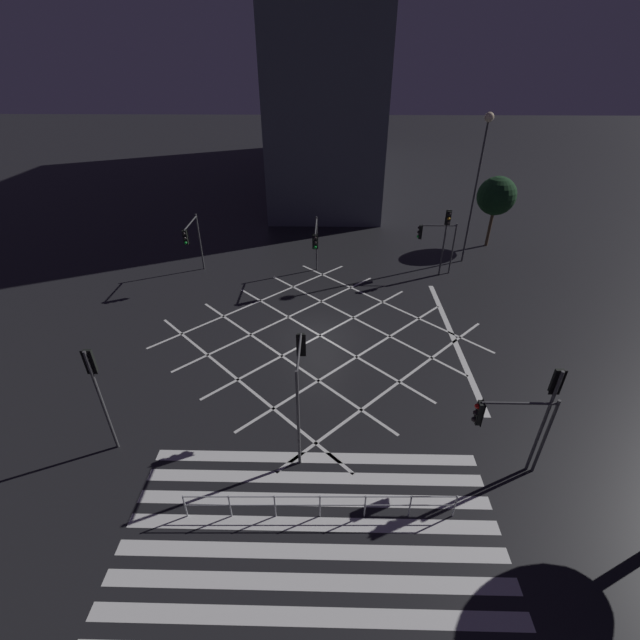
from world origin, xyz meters
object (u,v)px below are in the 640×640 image
Objects in this scene: traffic_light_median_south at (300,374)px; street_lamp_far at (482,156)px; traffic_light_se_main at (507,420)px; traffic_light_sw_cross at (96,381)px; street_tree_far at (497,196)px; traffic_light_ne_main at (434,237)px; traffic_light_median_north at (316,240)px; street_lamp_west at (337,144)px; traffic_light_nw_cross at (192,237)px; traffic_light_ne_cross at (446,230)px; traffic_light_se_cross at (550,401)px.

street_lamp_far is (10.87, 17.36, 4.19)m from traffic_light_median_south.
traffic_light_se_main is 14.26m from traffic_light_sw_cross.
traffic_light_se_main is 0.64× the size of street_tree_far.
street_lamp_far is (2.85, 2.09, 4.77)m from traffic_light_ne_main.
street_lamp_west reaches higher than traffic_light_median_north.
street_lamp_far is 5.37m from street_tree_far.
street_tree_far is (6.51, 21.92, 1.41)m from traffic_light_se_main.
traffic_light_nw_cross is at bearing -90.80° from traffic_light_median_north.
traffic_light_sw_cross is at bearing 2.91° from traffic_light_nw_cross.
street_tree_far is at bearing -23.18° from street_lamp_west.
traffic_light_ne_main is at bearing -27.72° from traffic_light_median_south.
traffic_light_median_north is at bearing -154.12° from street_tree_far.
street_lamp_far is at bearing -101.39° from traffic_light_se_main.
street_lamp_west reaches higher than traffic_light_median_south.
traffic_light_ne_main is (15.91, 1.22, -0.32)m from traffic_light_nw_cross.
street_tree_far reaches higher than traffic_light_ne_cross.
traffic_light_ne_main is 21.96m from traffic_light_sw_cross.
traffic_light_se_main is 19.82m from street_lamp_far.
traffic_light_sw_cross is 0.46× the size of street_lamp_far.
street_lamp_west reaches higher than traffic_light_sw_cross.
traffic_light_ne_main is 0.95m from traffic_light_ne_cross.
street_tree_far is at bearing -106.54° from traffic_light_se_main.
traffic_light_sw_cross reaches higher than traffic_light_ne_main.
traffic_light_sw_cross is at bearing -45.48° from traffic_light_ne_cross.
traffic_light_ne_cross is (8.67, 14.94, 0.04)m from traffic_light_median_south.
traffic_light_nw_cross is 15.40m from street_lamp_west.
street_lamp_west reaches higher than traffic_light_nw_cross.
street_tree_far is at bearing -44.54° from traffic_light_sw_cross.
traffic_light_median_north is 16.28m from traffic_light_sw_cross.
traffic_light_median_north is 16.89m from traffic_light_se_main.
street_lamp_west is (9.50, 11.53, 3.74)m from traffic_light_nw_cross.
traffic_light_se_cross is at bearing 91.16° from traffic_light_ne_main.
traffic_light_ne_main is at bearing -137.03° from street_tree_far.
traffic_light_se_main is (6.92, -15.41, -0.33)m from traffic_light_median_north.
traffic_light_ne_main is 16.77m from traffic_light_se_main.
traffic_light_nw_cross is at bearing 46.56° from traffic_light_se_cross.
traffic_light_ne_main is at bearing 94.39° from traffic_light_nw_cross.
traffic_light_se_main is at bearing 96.04° from traffic_light_se_cross.
street_lamp_far is (2.51, 18.70, 4.14)m from traffic_light_se_cross.
traffic_light_sw_cross is at bearing 94.85° from traffic_light_median_south.
traffic_light_median_south is 0.81× the size of street_tree_far.
traffic_light_sw_cross is at bearing -3.48° from traffic_light_se_main.
traffic_light_median_north is 0.42× the size of street_lamp_west.
street_lamp_far reaches higher than traffic_light_ne_main.
traffic_light_se_cross is 15.52m from traffic_light_sw_cross.
traffic_light_ne_cross reaches higher than traffic_light_median_south.
traffic_light_ne_main is 0.82× the size of traffic_light_median_south.
traffic_light_nw_cross is 0.87× the size of traffic_light_sw_cross.
street_lamp_west is (-6.74, 26.91, 3.43)m from traffic_light_se_cross.
street_tree_far is at bearing -137.03° from traffic_light_ne_main.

